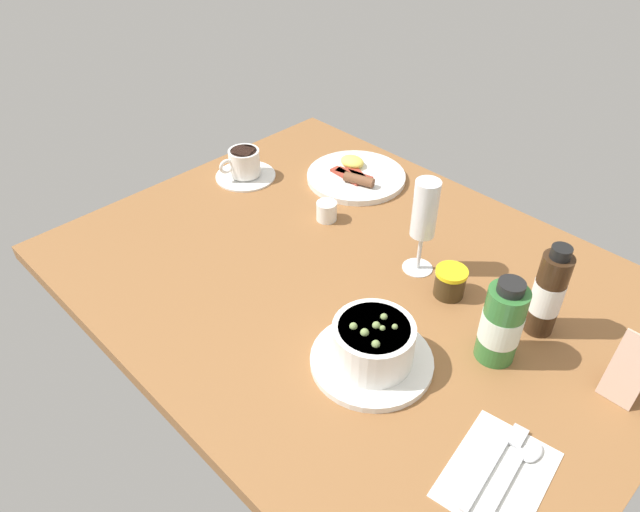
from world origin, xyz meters
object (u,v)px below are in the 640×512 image
at_px(jam_jar, 450,282).
at_px(menu_card, 633,365).
at_px(sauce_bottle_brown, 548,293).
at_px(porridge_bowl, 373,346).
at_px(sauce_bottle_green, 502,323).
at_px(creamer_jug, 327,211).
at_px(cutlery_setting, 500,472).
at_px(wine_glass, 425,214).
at_px(coffee_cup, 244,166).
at_px(breakfast_plate, 356,176).

bearing_deg(jam_jar, menu_card, 1.97).
bearing_deg(sauce_bottle_brown, porridge_bowl, -119.35).
height_order(sauce_bottle_green, menu_card, sauce_bottle_green).
xyz_separation_m(jam_jar, menu_card, (0.32, 0.01, 0.03)).
bearing_deg(creamer_jug, cutlery_setting, -23.57).
xyz_separation_m(wine_glass, sauce_bottle_green, (0.22, -0.09, -0.05)).
height_order(porridge_bowl, coffee_cup, porridge_bowl).
xyz_separation_m(wine_glass, breakfast_plate, (-0.31, 0.16, -0.12)).
bearing_deg(breakfast_plate, creamer_jug, -67.25).
bearing_deg(sauce_bottle_green, cutlery_setting, -55.17).
bearing_deg(wine_glass, coffee_cup, -177.50).
distance_m(cutlery_setting, breakfast_plate, 0.78).
relative_size(creamer_jug, menu_card, 0.46).
xyz_separation_m(wine_glass, sauce_bottle_brown, (0.24, 0.02, -0.05)).
xyz_separation_m(sauce_bottle_green, menu_card, (0.18, 0.08, -0.01)).
height_order(porridge_bowl, breakfast_plate, porridge_bowl).
bearing_deg(creamer_jug, coffee_cup, -177.05).
bearing_deg(sauce_bottle_brown, menu_card, -9.34).
relative_size(porridge_bowl, menu_card, 1.74).
bearing_deg(cutlery_setting, sauce_bottle_green, 124.83).
distance_m(sauce_bottle_brown, menu_card, 0.16).
relative_size(wine_glass, sauce_bottle_brown, 1.11).
distance_m(creamer_jug, menu_card, 0.64).
bearing_deg(coffee_cup, creamer_jug, 2.95).
distance_m(porridge_bowl, menu_card, 0.38).
distance_m(breakfast_plate, menu_card, 0.73).
bearing_deg(wine_glass, cutlery_setting, -37.19).
bearing_deg(wine_glass, porridge_bowl, -68.22).
bearing_deg(porridge_bowl, coffee_cup, 159.66).
distance_m(jam_jar, menu_card, 0.32).
bearing_deg(creamer_jug, porridge_bowl, -34.94).
height_order(coffee_cup, sauce_bottle_green, sauce_bottle_green).
relative_size(porridge_bowl, jam_jar, 3.40).
height_order(porridge_bowl, sauce_bottle_green, sauce_bottle_green).
height_order(porridge_bowl, menu_card, menu_card).
xyz_separation_m(porridge_bowl, menu_card, (0.30, 0.23, 0.02)).
xyz_separation_m(sauce_bottle_green, breakfast_plate, (-0.53, 0.24, -0.06)).
xyz_separation_m(coffee_cup, creamer_jug, (0.26, 0.01, -0.01)).
distance_m(coffee_cup, sauce_bottle_green, 0.72).
relative_size(cutlery_setting, menu_card, 1.63).
distance_m(cutlery_setting, menu_card, 0.27).
bearing_deg(porridge_bowl, creamer_jug, 145.06).
xyz_separation_m(porridge_bowl, sauce_bottle_green, (0.13, 0.15, 0.03)).
distance_m(wine_glass, menu_card, 0.41).
distance_m(wine_glass, sauce_bottle_green, 0.25).
relative_size(wine_glass, breakfast_plate, 0.84).
distance_m(cutlery_setting, coffee_cup, 0.88).
relative_size(coffee_cup, creamer_jug, 2.70).
distance_m(wine_glass, sauce_bottle_brown, 0.25).
bearing_deg(sauce_bottle_brown, jam_jar, -166.91).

